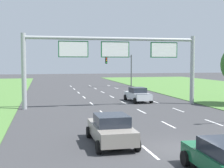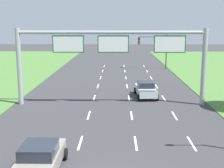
{
  "view_description": "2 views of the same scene",
  "coord_description": "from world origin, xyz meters",
  "px_view_note": "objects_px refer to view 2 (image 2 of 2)",
  "views": [
    {
      "loc": [
        -6.8,
        -14.04,
        4.37
      ],
      "look_at": [
        0.13,
        16.66,
        2.13
      ],
      "focal_mm": 50.0,
      "sensor_mm": 36.0,
      "label": 1
    },
    {
      "loc": [
        0.58,
        -12.53,
        7.4
      ],
      "look_at": [
        0.09,
        15.53,
        1.92
      ],
      "focal_mm": 50.0,
      "sensor_mm": 36.0,
      "label": 2
    }
  ],
  "objects_px": {
    "car_lead_silver": "(40,158)",
    "traffic_light_mast": "(155,45)",
    "car_near_red": "(146,89)",
    "sign_gantry": "(113,51)"
  },
  "relations": [
    {
      "from": "car_near_red",
      "to": "car_lead_silver",
      "type": "distance_m",
      "value": 18.02
    },
    {
      "from": "car_lead_silver",
      "to": "traffic_light_mast",
      "type": "xyz_separation_m",
      "value": [
        9.91,
        36.78,
        3.06
      ]
    },
    {
      "from": "car_near_red",
      "to": "sign_gantry",
      "type": "distance_m",
      "value": 6.15
    },
    {
      "from": "sign_gantry",
      "to": "car_lead_silver",
      "type": "bearing_deg",
      "value": -103.98
    },
    {
      "from": "car_near_red",
      "to": "sign_gantry",
      "type": "height_order",
      "value": "sign_gantry"
    },
    {
      "from": "traffic_light_mast",
      "to": "car_near_red",
      "type": "bearing_deg",
      "value": -98.98
    },
    {
      "from": "car_near_red",
      "to": "car_lead_silver",
      "type": "relative_size",
      "value": 1.02
    },
    {
      "from": "car_lead_silver",
      "to": "sign_gantry",
      "type": "distance_m",
      "value": 14.68
    },
    {
      "from": "car_lead_silver",
      "to": "sign_gantry",
      "type": "height_order",
      "value": "sign_gantry"
    },
    {
      "from": "car_near_red",
      "to": "sign_gantry",
      "type": "xyz_separation_m",
      "value": [
        -3.33,
        -3.05,
        4.17
      ]
    }
  ]
}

